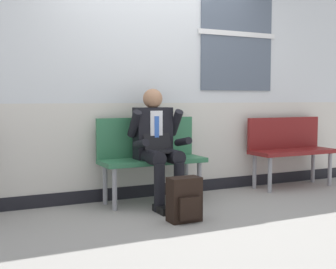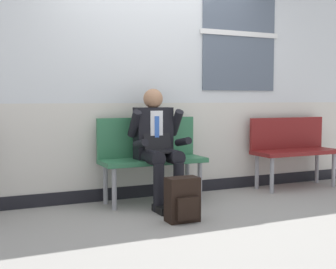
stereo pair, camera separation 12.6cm
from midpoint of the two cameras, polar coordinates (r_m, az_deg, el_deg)
The scene contains 6 objects.
ground_plane at distance 4.77m, azimuth 2.45°, elevation -9.12°, with size 18.00×18.00×0.00m, color gray.
station_wall at distance 5.27m, azimuth -0.82°, elevation 6.49°, with size 5.90×0.17×2.61m.
bench_with_person at distance 4.98m, azimuth -1.47°, elevation -2.30°, with size 1.14×0.42×0.91m.
bench_empty at distance 6.02m, azimuth 15.87°, elevation -1.42°, with size 1.13×0.42×0.88m.
person_seated at distance 4.78m, azimuth -0.53°, elevation -1.12°, with size 0.57×0.70×1.23m.
backpack at distance 4.20m, azimuth 2.72°, elevation -8.19°, with size 0.30×0.21×0.41m.
Camera 2 is at (-2.07, -4.14, 1.12)m, focal length 48.77 mm.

